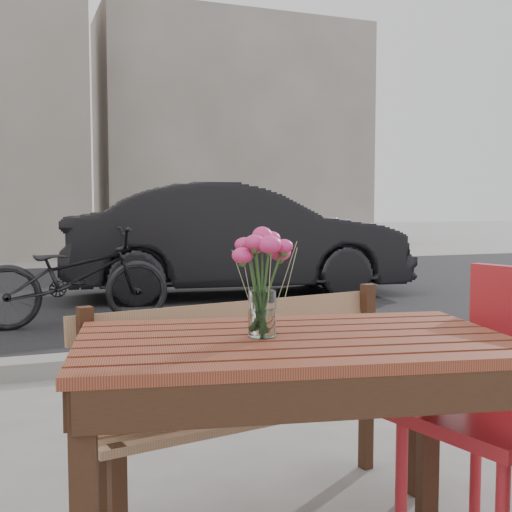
{
  "coord_description": "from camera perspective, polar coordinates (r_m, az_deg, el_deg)",
  "views": [
    {
      "loc": [
        -0.6,
        -1.48,
        1.14
      ],
      "look_at": [
        0.06,
        0.27,
        0.99
      ],
      "focal_mm": 45.0,
      "sensor_mm": 36.0,
      "label": 1
    }
  ],
  "objects": [
    {
      "name": "red_chair",
      "position": [
        2.25,
        21.45,
        -11.24
      ],
      "size": [
        0.55,
        0.55,
        0.94
      ],
      "rotation": [
        0.0,
        0.0,
        -1.35
      ],
      "color": "#B12028",
      "rests_on": "ground"
    },
    {
      "name": "main_vase",
      "position": [
        1.84,
        0.55,
        -1.13
      ],
      "size": [
        0.17,
        0.17,
        0.32
      ],
      "color": "white",
      "rests_on": "main_table"
    },
    {
      "name": "main_table",
      "position": [
        1.9,
        3.38,
        -10.87
      ],
      "size": [
        1.35,
        0.94,
        0.76
      ],
      "rotation": [
        0.0,
        0.0,
        -0.19
      ],
      "color": "#5F2319",
      "rests_on": "ground"
    },
    {
      "name": "bicycle",
      "position": [
        6.34,
        -15.88,
        -1.79
      ],
      "size": [
        1.82,
        0.67,
        0.95
      ],
      "primitive_type": "imported",
      "rotation": [
        0.0,
        0.0,
        1.59
      ],
      "color": "black",
      "rests_on": "ground"
    },
    {
      "name": "parked_car",
      "position": [
        8.23,
        -1.74,
        1.42
      ],
      "size": [
        4.48,
        2.05,
        1.42
      ],
      "primitive_type": "imported",
      "rotation": [
        0.0,
        0.0,
        1.44
      ],
      "color": "black",
      "rests_on": "ground"
    },
    {
      "name": "main_bench",
      "position": [
        2.43,
        -0.18,
        -10.77
      ],
      "size": [
        1.38,
        0.62,
        0.83
      ],
      "rotation": [
        0.0,
        0.0,
        0.17
      ],
      "color": "#99704F",
      "rests_on": "ground"
    },
    {
      "name": "backdrop_buildings",
      "position": [
        16.09,
        -18.32,
        12.98
      ],
      "size": [
        15.5,
        4.0,
        8.0
      ],
      "color": "gray",
      "rests_on": "ground"
    },
    {
      "name": "street",
      "position": [
        6.67,
        -15.42,
        -5.34
      ],
      "size": [
        30.0,
        8.12,
        0.12
      ],
      "color": "black",
      "rests_on": "ground"
    }
  ]
}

